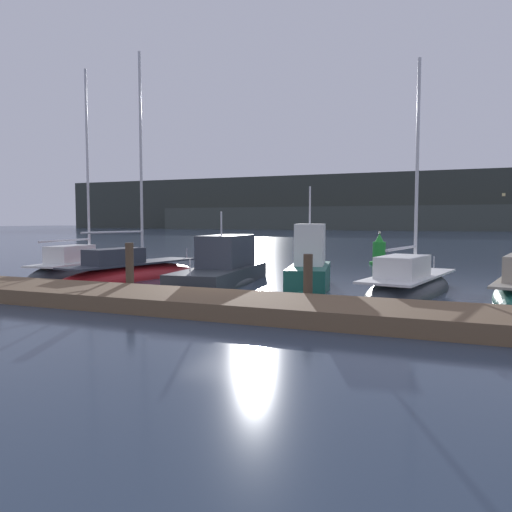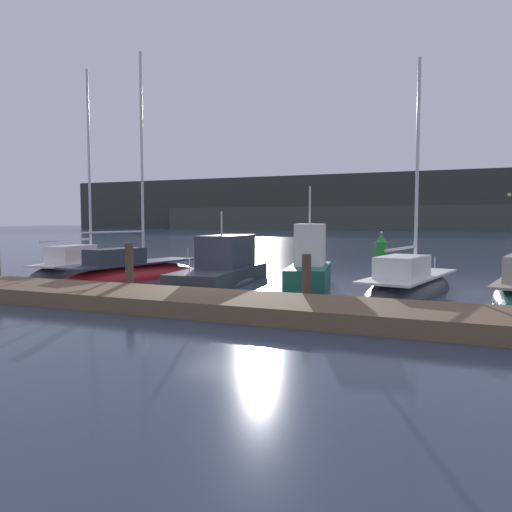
{
  "view_description": "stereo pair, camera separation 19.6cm",
  "coord_description": "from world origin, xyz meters",
  "px_view_note": "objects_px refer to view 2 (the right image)",
  "views": [
    {
      "loc": [
        7.33,
        -15.1,
        2.58
      ],
      "look_at": [
        0.0,
        2.91,
        1.2
      ],
      "focal_mm": 35.0,
      "sensor_mm": 36.0,
      "label": 1
    },
    {
      "loc": [
        7.52,
        -15.02,
        2.58
      ],
      "look_at": [
        0.0,
        2.91,
        1.2
      ],
      "focal_mm": 35.0,
      "sensor_mm": 36.0,
      "label": 2
    }
  ],
  "objects_px": {
    "sailboat_berth_5": "(409,290)",
    "channel_buoy": "(381,252)",
    "sailboat_berth_1": "(83,271)",
    "motorboat_berth_4": "(309,274)",
    "motorboat_berth_3": "(222,276)",
    "sailboat_berth_2": "(132,276)"
  },
  "relations": [
    {
      "from": "motorboat_berth_4",
      "to": "sailboat_berth_5",
      "type": "xyz_separation_m",
      "value": [
        3.71,
        -0.1,
        -0.39
      ]
    },
    {
      "from": "motorboat_berth_4",
      "to": "sailboat_berth_1",
      "type": "bearing_deg",
      "value": 177.47
    },
    {
      "from": "sailboat_berth_2",
      "to": "channel_buoy",
      "type": "bearing_deg",
      "value": 52.51
    },
    {
      "from": "sailboat_berth_5",
      "to": "sailboat_berth_2",
      "type": "bearing_deg",
      "value": -179.33
    },
    {
      "from": "sailboat_berth_2",
      "to": "motorboat_berth_3",
      "type": "distance_m",
      "value": 4.42
    },
    {
      "from": "sailboat_berth_1",
      "to": "sailboat_berth_2",
      "type": "bearing_deg",
      "value": -12.4
    },
    {
      "from": "sailboat_berth_1",
      "to": "motorboat_berth_3",
      "type": "relative_size",
      "value": 1.44
    },
    {
      "from": "motorboat_berth_3",
      "to": "channel_buoy",
      "type": "relative_size",
      "value": 3.75
    },
    {
      "from": "sailboat_berth_1",
      "to": "channel_buoy",
      "type": "bearing_deg",
      "value": 41.58
    },
    {
      "from": "sailboat_berth_1",
      "to": "sailboat_berth_2",
      "type": "distance_m",
      "value": 3.48
    },
    {
      "from": "sailboat_berth_2",
      "to": "channel_buoy",
      "type": "xyz_separation_m",
      "value": [
        9.05,
        11.8,
        0.58
      ]
    },
    {
      "from": "sailboat_berth_1",
      "to": "sailboat_berth_5",
      "type": "bearing_deg",
      "value": -2.3
    },
    {
      "from": "sailboat_berth_1",
      "to": "sailboat_berth_5",
      "type": "xyz_separation_m",
      "value": [
        15.21,
        -0.61,
        -0.01
      ]
    },
    {
      "from": "sailboat_berth_1",
      "to": "channel_buoy",
      "type": "height_order",
      "value": "sailboat_berth_1"
    },
    {
      "from": "motorboat_berth_4",
      "to": "channel_buoy",
      "type": "height_order",
      "value": "motorboat_berth_4"
    },
    {
      "from": "sailboat_berth_5",
      "to": "channel_buoy",
      "type": "relative_size",
      "value": 4.62
    },
    {
      "from": "motorboat_berth_3",
      "to": "sailboat_berth_1",
      "type": "bearing_deg",
      "value": 175.24
    },
    {
      "from": "sailboat_berth_2",
      "to": "sailboat_berth_5",
      "type": "bearing_deg",
      "value": 0.67
    },
    {
      "from": "sailboat_berth_2",
      "to": "motorboat_berth_3",
      "type": "xyz_separation_m",
      "value": [
        4.41,
        0.1,
        0.18
      ]
    },
    {
      "from": "motorboat_berth_3",
      "to": "channel_buoy",
      "type": "xyz_separation_m",
      "value": [
        4.64,
        11.7,
        0.4
      ]
    },
    {
      "from": "sailboat_berth_5",
      "to": "motorboat_berth_3",
      "type": "bearing_deg",
      "value": -179.69
    },
    {
      "from": "sailboat_berth_1",
      "to": "motorboat_berth_4",
      "type": "bearing_deg",
      "value": -2.53
    }
  ]
}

